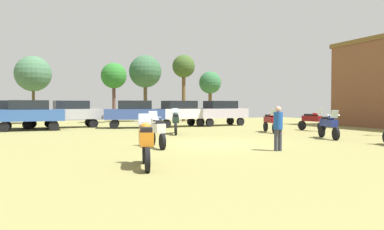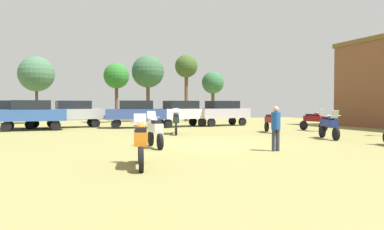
{
  "view_description": "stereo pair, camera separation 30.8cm",
  "coord_description": "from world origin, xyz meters",
  "px_view_note": "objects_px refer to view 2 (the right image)",
  "views": [
    {
      "loc": [
        -6.63,
        -14.41,
        1.78
      ],
      "look_at": [
        0.44,
        3.87,
        1.18
      ],
      "focal_mm": 33.83,
      "sensor_mm": 36.0,
      "label": 1
    },
    {
      "loc": [
        -6.34,
        -14.52,
        1.78
      ],
      "look_at": [
        0.44,
        3.87,
        1.18
      ],
      "focal_mm": 33.83,
      "sensor_mm": 36.0,
      "label": 2
    }
  ],
  "objects_px": {
    "car_4": "(32,113)",
    "car_2": "(73,112)",
    "tree_3": "(148,72)",
    "tree_5": "(186,68)",
    "car_1": "(181,112)",
    "motorcycle_6": "(271,121)",
    "tree_2": "(116,76)",
    "tree_4": "(36,74)",
    "motorcycle_1": "(141,141)",
    "person_1": "(276,125)",
    "motorcycle_9": "(329,125)",
    "tree_1": "(213,83)",
    "motorcycle_7": "(314,120)",
    "car_3": "(222,111)",
    "motorcycle_3": "(155,130)",
    "motorcycle_8": "(176,121)",
    "car_5": "(10,112)",
    "car_6": "(137,112)"
  },
  "relations": [
    {
      "from": "person_1",
      "to": "car_6",
      "type": "bearing_deg",
      "value": 102.86
    },
    {
      "from": "tree_4",
      "to": "tree_3",
      "type": "bearing_deg",
      "value": 1.85
    },
    {
      "from": "car_3",
      "to": "car_4",
      "type": "height_order",
      "value": "same"
    },
    {
      "from": "motorcycle_1",
      "to": "car_4",
      "type": "relative_size",
      "value": 0.49
    },
    {
      "from": "car_1",
      "to": "tree_5",
      "type": "bearing_deg",
      "value": -31.53
    },
    {
      "from": "tree_3",
      "to": "tree_1",
      "type": "bearing_deg",
      "value": -0.82
    },
    {
      "from": "tree_3",
      "to": "tree_5",
      "type": "bearing_deg",
      "value": -12.18
    },
    {
      "from": "car_1",
      "to": "person_1",
      "type": "relative_size",
      "value": 2.71
    },
    {
      "from": "tree_1",
      "to": "motorcycle_7",
      "type": "bearing_deg",
      "value": -88.96
    },
    {
      "from": "motorcycle_8",
      "to": "motorcycle_3",
      "type": "bearing_deg",
      "value": -97.97
    },
    {
      "from": "motorcycle_7",
      "to": "tree_1",
      "type": "distance_m",
      "value": 16.06
    },
    {
      "from": "motorcycle_9",
      "to": "tree_1",
      "type": "bearing_deg",
      "value": -80.55
    },
    {
      "from": "motorcycle_8",
      "to": "car_4",
      "type": "relative_size",
      "value": 0.5
    },
    {
      "from": "motorcycle_1",
      "to": "tree_5",
      "type": "bearing_deg",
      "value": 78.84
    },
    {
      "from": "motorcycle_6",
      "to": "motorcycle_7",
      "type": "distance_m",
      "value": 3.35
    },
    {
      "from": "motorcycle_7",
      "to": "car_3",
      "type": "bearing_deg",
      "value": -75.42
    },
    {
      "from": "tree_2",
      "to": "tree_4",
      "type": "relative_size",
      "value": 0.93
    },
    {
      "from": "car_1",
      "to": "tree_2",
      "type": "xyz_separation_m",
      "value": [
        -3.75,
        7.79,
        3.15
      ]
    },
    {
      "from": "car_4",
      "to": "car_2",
      "type": "bearing_deg",
      "value": -52.08
    },
    {
      "from": "motorcycle_8",
      "to": "car_1",
      "type": "height_order",
      "value": "car_1"
    },
    {
      "from": "motorcycle_6",
      "to": "tree_2",
      "type": "bearing_deg",
      "value": -50.77
    },
    {
      "from": "motorcycle_6",
      "to": "car_5",
      "type": "bearing_deg",
      "value": -17.21
    },
    {
      "from": "tree_4",
      "to": "car_1",
      "type": "bearing_deg",
      "value": -38.45
    },
    {
      "from": "motorcycle_3",
      "to": "motorcycle_9",
      "type": "relative_size",
      "value": 0.99
    },
    {
      "from": "motorcycle_9",
      "to": "car_5",
      "type": "distance_m",
      "value": 21.1
    },
    {
      "from": "motorcycle_1",
      "to": "person_1",
      "type": "height_order",
      "value": "person_1"
    },
    {
      "from": "car_3",
      "to": "tree_2",
      "type": "distance_m",
      "value": 11.03
    },
    {
      "from": "tree_2",
      "to": "tree_3",
      "type": "bearing_deg",
      "value": 17.16
    },
    {
      "from": "tree_3",
      "to": "tree_5",
      "type": "height_order",
      "value": "tree_5"
    },
    {
      "from": "car_1",
      "to": "tree_1",
      "type": "xyz_separation_m",
      "value": [
        6.45,
        8.69,
        2.77
      ]
    },
    {
      "from": "motorcycle_3",
      "to": "car_3",
      "type": "bearing_deg",
      "value": 54.64
    },
    {
      "from": "tree_3",
      "to": "tree_5",
      "type": "distance_m",
      "value": 3.86
    },
    {
      "from": "motorcycle_9",
      "to": "car_4",
      "type": "bearing_deg",
      "value": -22.19
    },
    {
      "from": "motorcycle_6",
      "to": "motorcycle_8",
      "type": "distance_m",
      "value": 5.88
    },
    {
      "from": "motorcycle_7",
      "to": "car_2",
      "type": "xyz_separation_m",
      "value": [
        -14.53,
        8.99,
        0.45
      ]
    },
    {
      "from": "motorcycle_7",
      "to": "car_5",
      "type": "bearing_deg",
      "value": -34.87
    },
    {
      "from": "car_6",
      "to": "tree_1",
      "type": "relative_size",
      "value": 0.88
    },
    {
      "from": "tree_3",
      "to": "car_4",
      "type": "bearing_deg",
      "value": -137.98
    },
    {
      "from": "car_4",
      "to": "tree_5",
      "type": "height_order",
      "value": "tree_5"
    },
    {
      "from": "tree_5",
      "to": "tree_2",
      "type": "bearing_deg",
      "value": -178.43
    },
    {
      "from": "motorcycle_9",
      "to": "tree_2",
      "type": "relative_size",
      "value": 0.38
    },
    {
      "from": "tree_4",
      "to": "motorcycle_9",
      "type": "bearing_deg",
      "value": -54.26
    },
    {
      "from": "car_3",
      "to": "car_5",
      "type": "relative_size",
      "value": 1.0
    },
    {
      "from": "tree_3",
      "to": "tree_5",
      "type": "relative_size",
      "value": 0.98
    },
    {
      "from": "tree_1",
      "to": "tree_3",
      "type": "height_order",
      "value": "tree_3"
    },
    {
      "from": "car_2",
      "to": "car_5",
      "type": "bearing_deg",
      "value": 80.79
    },
    {
      "from": "tree_4",
      "to": "tree_5",
      "type": "distance_m",
      "value": 13.92
    },
    {
      "from": "motorcycle_9",
      "to": "person_1",
      "type": "relative_size",
      "value": 1.28
    },
    {
      "from": "tree_2",
      "to": "tree_5",
      "type": "relative_size",
      "value": 0.83
    },
    {
      "from": "motorcycle_9",
      "to": "car_1",
      "type": "distance_m",
      "value": 12.39
    }
  ]
}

